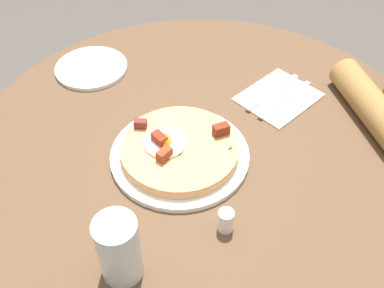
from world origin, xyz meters
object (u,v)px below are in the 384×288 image
Objects in this scene: pizza_plate at (180,155)px; breakfast_pizza at (179,148)px; salt_shaker at (226,221)px; fork at (273,92)px; knife at (285,99)px; bread_plate at (91,68)px; water_glass at (119,249)px; dining_table at (202,198)px.

pizza_plate is 1.18× the size of breakfast_pizza.
salt_shaker is at bearing 87.89° from breakfast_pizza.
knife is (-0.01, 0.03, 0.00)m from fork.
bread_plate is 3.90× the size of salt_shaker.
water_glass reaches higher than fork.
water_glass reaches higher than knife.
dining_table is 0.29m from salt_shaker.
water_glass is (0.20, 0.18, 0.06)m from pizza_plate.
pizza_plate is at bearing -92.47° from salt_shaker.
knife reaches higher than dining_table.
pizza_plate is 0.02m from breakfast_pizza.
water_glass is (0.14, 0.55, 0.06)m from bread_plate.
breakfast_pizza reaches higher than knife.
water_glass reaches higher than pizza_plate.
water_glass is 0.19m from salt_shaker.
knife is at bearing -172.27° from breakfast_pizza.
water_glass reaches higher than bread_plate.
fork is (-0.22, -0.07, 0.18)m from dining_table.
bread_plate is (0.06, -0.37, -0.00)m from pizza_plate.
water_glass is 2.82× the size of salt_shaker.
breakfast_pizza reaches higher than fork.
breakfast_pizza is 1.31× the size of fork.
dining_table is at bearing -173.02° from pizza_plate.
bread_plate reaches higher than knife.
water_glass is (0.26, 0.19, 0.24)m from dining_table.
pizza_plate is 0.37m from bread_plate.
breakfast_pizza reaches higher than salt_shaker.
bread_plate is 0.45m from fork.
pizza_plate is 0.29m from fork.
dining_table is 0.30m from knife.
breakfast_pizza is 0.27m from water_glass.
fork is 1.00× the size of knife.
salt_shaker is at bearing 95.01° from bread_plate.
fork is at bearing -164.98° from pizza_plate.
pizza_plate is at bearing 132.73° from breakfast_pizza.
knife is 0.54m from water_glass.
water_glass is at bearing 12.86° from fork.
breakfast_pizza reaches higher than bread_plate.
dining_table is 5.63× the size of knife.
fork is at bearing -165.27° from breakfast_pizza.
water_glass is (0.48, 0.26, 0.06)m from fork.
pizza_plate is at bearing 98.80° from bread_plate.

